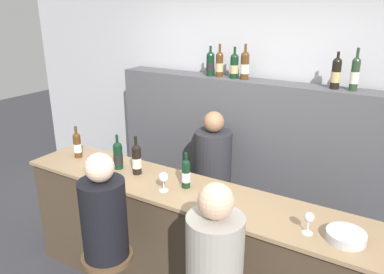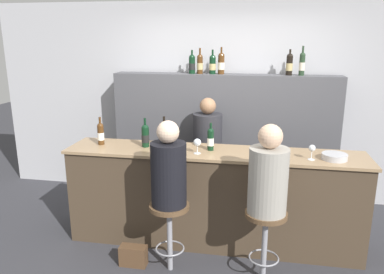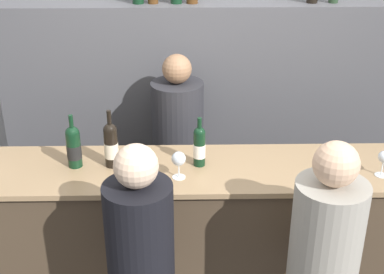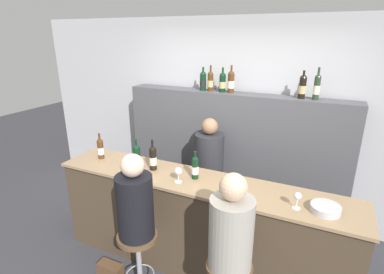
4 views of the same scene
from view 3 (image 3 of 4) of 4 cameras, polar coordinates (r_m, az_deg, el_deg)
The scene contains 11 objects.
wall_back at distance 4.10m, azimuth 0.71°, elevation 9.34°, with size 6.40×0.05×2.60m.
bar_counter at distance 3.25m, azimuth 1.37°, elevation -11.14°, with size 3.05×0.56×1.02m.
back_bar_cabinet at distance 4.05m, azimuth 0.77°, elevation 2.27°, with size 2.86×0.28×1.69m.
wine_bottle_counter_1 at distance 3.00m, azimuth -12.51°, elevation -0.96°, with size 0.08×0.08×0.31m.
wine_bottle_counter_2 at distance 2.96m, azimuth -8.63°, elevation -0.79°, with size 0.08×0.08×0.33m.
wine_bottle_counter_3 at distance 2.94m, azimuth 0.79°, elevation -0.94°, with size 0.07×0.07×0.29m.
wine_glass_0 at distance 2.82m, azimuth -1.44°, elevation -2.42°, with size 0.08×0.08×0.15m.
wine_glass_1 at distance 3.02m, azimuth 19.78°, elevation -2.14°, with size 0.07×0.07×0.15m.
guest_seated_left at distance 2.50m, azimuth -5.63°, elevation -10.03°, with size 0.32×0.32×0.78m.
guest_seated_right at distance 2.58m, azimuth 14.24°, elevation -9.56°, with size 0.34×0.34×0.79m.
bartender at distance 3.77m, azimuth -1.49°, elevation -2.79°, with size 0.35×0.35×1.45m.
Camera 3 is at (-0.13, -2.33, 2.47)m, focal length 50.00 mm.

